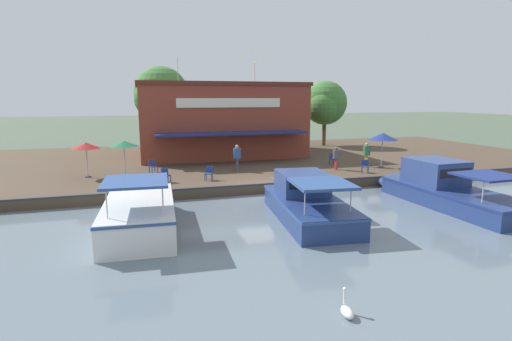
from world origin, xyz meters
The scene contains 21 objects.
ground_plane centered at (0.00, 0.00, 0.00)m, with size 220.00×220.00×0.00m, color #4C5B47.
quay_deck centered at (-11.00, 0.00, 0.30)m, with size 22.00×56.00×0.60m, color #4C3D2D.
quay_edge_fender centered at (-0.10, 0.00, 0.65)m, with size 0.20×50.40×0.10m, color #2D2D33.
waterfront_restaurant centered at (-13.73, 0.17, 3.70)m, with size 11.36×13.80×8.31m.
patio_umbrella_far_corner centered at (-5.45, -9.86, 2.60)m, with size 1.77×1.77×2.24m.
patio_umbrella_near_quay_edge centered at (-3.42, 10.08, 2.82)m, with size 2.08×2.08×2.51m.
patio_umbrella_back_row centered at (-4.09, -7.55, 2.79)m, with size 1.75×1.75×2.41m.
cafe_chair_back_row_seat centered at (-5.89, -5.85, 1.08)m, with size 0.58×0.58×0.85m.
cafe_chair_under_first_umbrella centered at (-2.43, -5.25, 1.08)m, with size 0.57×0.57×0.85m.
cafe_chair_facing_river centered at (-2.39, -2.66, 1.08)m, with size 0.57×0.57×0.85m.
cafe_chair_mid_patio centered at (-1.90, 7.82, 1.08)m, with size 0.59×0.59×0.85m.
cafe_chair_beside_entrance centered at (-5.54, 7.28, 1.08)m, with size 0.58×0.58×0.85m.
person_near_entrance centered at (-4.96, -0.27, 1.73)m, with size 0.51×0.51×1.79m.
person_mid_patio centered at (-3.48, 6.47, 1.59)m, with size 0.45×0.45×1.59m.
person_at_quay_edge centered at (-3.91, 9.14, 1.71)m, with size 0.50×0.50×1.75m.
motorboat_distant_upstream centered at (3.90, -6.74, 0.78)m, with size 7.64×3.11×2.46m.
motorboat_nearest_quay centered at (4.44, 0.69, 0.79)m, with size 7.96×3.42×2.07m.
motorboat_mid_row centered at (4.28, 8.53, 0.83)m, with size 9.39×3.24×2.23m.
swan centered at (13.03, -1.79, 0.23)m, with size 0.62×0.35×0.69m.
tree_behind_restaurant centered at (-16.47, 11.78, 4.89)m, with size 4.72×4.49×6.66m.
tree_downstream_bank centered at (-15.71, -4.70, 5.78)m, with size 5.04×4.80×7.71m.
Camera 1 is at (21.32, -6.63, 5.57)m, focal length 28.00 mm.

